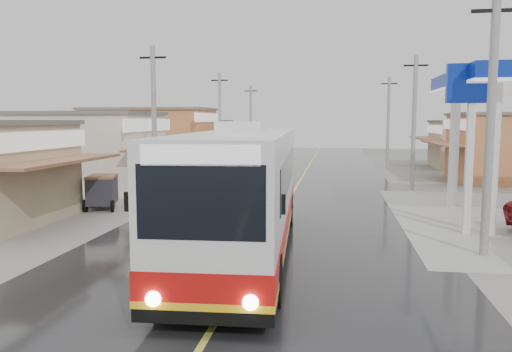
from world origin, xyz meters
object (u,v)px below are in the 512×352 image
object	(u,v)px
cyclist	(209,196)
second_bus	(246,151)
coach_bus	(245,190)
tricycle_near	(102,190)

from	to	relation	value
cyclist	second_bus	bearing A→B (deg)	77.94
cyclist	coach_bus	bearing A→B (deg)	-83.35
coach_bus	cyclist	bearing A→B (deg)	109.82
second_bus	cyclist	xyz separation A→B (m)	(1.29, -16.71, -1.11)
coach_bus	second_bus	world-z (taller)	coach_bus
cyclist	tricycle_near	world-z (taller)	cyclist
tricycle_near	coach_bus	bearing A→B (deg)	-56.25
second_bus	cyclist	bearing A→B (deg)	-81.65
second_bus	tricycle_near	size ratio (longest dim) A/B	4.54
coach_bus	cyclist	world-z (taller)	coach_bus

